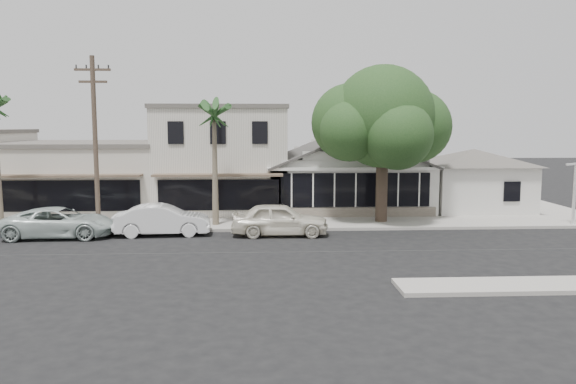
{
  "coord_description": "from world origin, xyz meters",
  "views": [
    {
      "loc": [
        -0.63,
        -23.98,
        5.51
      ],
      "look_at": [
        0.9,
        6.0,
        1.94
      ],
      "focal_mm": 35.0,
      "sensor_mm": 36.0,
      "label": 1
    }
  ],
  "objects": [
    {
      "name": "side_cottage",
      "position": [
        13.2,
        11.5,
        1.5
      ],
      "size": [
        6.0,
        6.0,
        3.0
      ],
      "primitive_type": "cube",
      "color": "silver",
      "rests_on": "ground"
    },
    {
      "name": "row_building_near",
      "position": [
        -3.0,
        13.5,
        3.25
      ],
      "size": [
        8.0,
        10.0,
        6.5
      ],
      "primitive_type": "cube",
      "color": "silver",
      "rests_on": "ground"
    },
    {
      "name": "ground",
      "position": [
        0.0,
        0.0,
        0.0
      ],
      "size": [
        140.0,
        140.0,
        0.0
      ],
      "primitive_type": "plane",
      "color": "black",
      "rests_on": "ground"
    },
    {
      "name": "car_0",
      "position": [
        0.37,
        3.8,
        0.83
      ],
      "size": [
        4.88,
        2.05,
        1.65
      ],
      "primitive_type": "imported",
      "rotation": [
        0.0,
        0.0,
        1.55
      ],
      "color": "silver",
      "rests_on": "ground"
    },
    {
      "name": "sidewalk_north",
      "position": [
        -8.0,
        6.75,
        0.07
      ],
      "size": [
        90.0,
        3.5,
        0.15
      ],
      "primitive_type": "cube",
      "color": "#9E9991",
      "rests_on": "ground"
    },
    {
      "name": "shade_tree",
      "position": [
        6.13,
        7.15,
        5.82
      ],
      "size": [
        7.96,
        7.2,
        8.84
      ],
      "rotation": [
        0.0,
        0.0,
        0.21
      ],
      "color": "#47392B",
      "rests_on": "ground"
    },
    {
      "name": "car_2",
      "position": [
        -10.52,
        3.86,
        0.75
      ],
      "size": [
        5.44,
        2.64,
        1.49
      ],
      "primitive_type": "imported",
      "rotation": [
        0.0,
        0.0,
        1.6
      ],
      "color": "silver",
      "rests_on": "ground"
    },
    {
      "name": "row_building_midnear",
      "position": [
        -12.0,
        13.5,
        2.1
      ],
      "size": [
        10.0,
        10.0,
        4.2
      ],
      "primitive_type": "cube",
      "color": "beige",
      "rests_on": "ground"
    },
    {
      "name": "utility_pole",
      "position": [
        -9.0,
        5.2,
        4.79
      ],
      "size": [
        1.8,
        0.24,
        9.0
      ],
      "color": "brown",
      "rests_on": "ground"
    },
    {
      "name": "palm_east",
      "position": [
        -3.03,
        6.27,
        6.17
      ],
      "size": [
        2.86,
        2.86,
        7.25
      ],
      "color": "#726651",
      "rests_on": "ground"
    },
    {
      "name": "car_1",
      "position": [
        -5.52,
        4.15,
        0.78
      ],
      "size": [
        4.84,
        1.94,
        1.56
      ],
      "primitive_type": "imported",
      "rotation": [
        0.0,
        0.0,
        1.63
      ],
      "color": "white",
      "rests_on": "ground"
    },
    {
      "name": "corner_shop",
      "position": [
        5.0,
        12.47,
        2.62
      ],
      "size": [
        10.4,
        8.6,
        5.1
      ],
      "color": "silver",
      "rests_on": "ground"
    }
  ]
}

